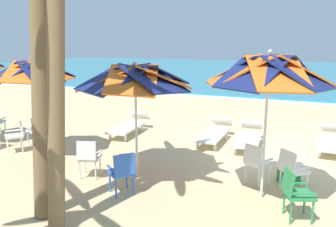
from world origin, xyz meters
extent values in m
plane|color=#D3B784|center=(0.00, 0.00, 0.00)|extent=(80.00, 80.00, 0.00)
cube|color=teal|center=(0.00, 27.48, 0.05)|extent=(80.00, 36.00, 0.10)
cube|color=white|center=(0.00, 9.18, 0.01)|extent=(80.00, 0.70, 0.01)
cylinder|color=silver|center=(-0.03, -2.33, 1.13)|extent=(0.05, 0.05, 2.25)
cube|color=orange|center=(0.48, -2.12, 2.44)|extent=(1.27, 1.20, 0.56)
cube|color=navy|center=(0.19, -1.82, 2.44)|extent=(1.20, 1.25, 0.56)
cube|color=orange|center=(-0.24, -1.82, 2.44)|extent=(1.20, 1.27, 0.56)
cube|color=navy|center=(-0.54, -2.12, 2.44)|extent=(1.25, 1.20, 0.56)
cube|color=orange|center=(-0.54, -2.55, 2.44)|extent=(1.27, 1.20, 0.56)
cube|color=navy|center=(-0.24, -2.85, 2.44)|extent=(1.20, 1.25, 0.56)
cube|color=orange|center=(0.19, -2.85, 2.44)|extent=(1.20, 1.27, 0.56)
cube|color=navy|center=(0.48, -2.55, 2.44)|extent=(1.25, 1.20, 0.56)
sphere|color=silver|center=(-0.03, -2.33, 2.76)|extent=(0.08, 0.08, 0.08)
cube|color=#2D8C4C|center=(0.65, -2.92, 0.44)|extent=(0.57, 0.57, 0.05)
cube|color=#2D8C4C|center=(0.47, -3.00, 0.67)|extent=(0.25, 0.42, 0.40)
cube|color=#2D8C4C|center=(0.58, -2.74, 0.55)|extent=(0.38, 0.19, 0.03)
cube|color=#2D8C4C|center=(0.73, -3.11, 0.55)|extent=(0.38, 0.19, 0.03)
cylinder|color=#2D8C4C|center=(0.75, -2.69, 0.21)|extent=(0.04, 0.04, 0.41)
cylinder|color=#2D8C4C|center=(0.88, -3.02, 0.21)|extent=(0.04, 0.04, 0.41)
cylinder|color=#2D8C4C|center=(0.42, -2.83, 0.21)|extent=(0.04, 0.04, 0.41)
cylinder|color=#2D8C4C|center=(0.56, -3.15, 0.21)|extent=(0.04, 0.04, 0.41)
cube|color=white|center=(0.51, -1.79, 0.44)|extent=(0.62, 0.62, 0.05)
cube|color=white|center=(0.37, -1.93, 0.67)|extent=(0.37, 0.36, 0.40)
cube|color=white|center=(0.37, -1.65, 0.55)|extent=(0.30, 0.31, 0.03)
cube|color=white|center=(0.66, -1.92, 0.55)|extent=(0.30, 0.31, 0.03)
cylinder|color=white|center=(0.51, -1.54, 0.21)|extent=(0.04, 0.04, 0.41)
cylinder|color=white|center=(0.76, -1.78, 0.21)|extent=(0.04, 0.04, 0.41)
cylinder|color=white|center=(0.26, -1.79, 0.21)|extent=(0.04, 0.04, 0.41)
cylinder|color=white|center=(0.52, -2.04, 0.21)|extent=(0.04, 0.04, 0.41)
cube|color=white|center=(-0.21, -1.65, 0.44)|extent=(0.60, 0.60, 0.05)
cube|color=white|center=(-0.30, -1.83, 0.67)|extent=(0.41, 0.29, 0.40)
cube|color=white|center=(-0.38, -1.56, 0.55)|extent=(0.23, 0.37, 0.03)
cube|color=white|center=(-0.03, -1.75, 0.55)|extent=(0.23, 0.37, 0.03)
cylinder|color=white|center=(-0.28, -1.41, 0.21)|extent=(0.04, 0.04, 0.41)
cylinder|color=white|center=(0.03, -1.59, 0.21)|extent=(0.04, 0.04, 0.41)
cylinder|color=white|center=(-0.45, -1.72, 0.21)|extent=(0.04, 0.04, 0.41)
cylinder|color=white|center=(-0.14, -1.89, 0.21)|extent=(0.04, 0.04, 0.41)
cylinder|color=silver|center=(-2.72, -2.36, 1.04)|extent=(0.05, 0.05, 2.08)
cube|color=orange|center=(-2.16, -2.13, 2.22)|extent=(1.43, 1.31, 0.54)
cube|color=navy|center=(-2.49, -1.81, 2.22)|extent=(1.32, 1.38, 0.54)
cube|color=orange|center=(-2.94, -1.81, 2.22)|extent=(1.31, 1.43, 0.54)
cube|color=navy|center=(-3.27, -2.13, 2.22)|extent=(1.38, 1.32, 0.54)
cube|color=orange|center=(-3.27, -2.59, 2.22)|extent=(1.43, 1.31, 0.54)
cube|color=navy|center=(-2.94, -2.91, 2.22)|extent=(1.32, 1.38, 0.54)
cube|color=orange|center=(-2.49, -2.91, 2.22)|extent=(1.31, 1.43, 0.54)
cube|color=navy|center=(-2.16, -2.59, 2.22)|extent=(1.38, 1.32, 0.54)
sphere|color=silver|center=(-2.72, -2.36, 2.50)|extent=(0.08, 0.08, 0.08)
cube|color=white|center=(-3.67, -2.76, 0.44)|extent=(0.56, 0.56, 0.05)
cube|color=white|center=(-3.61, -2.95, 0.67)|extent=(0.43, 0.23, 0.40)
cube|color=white|center=(-3.86, -2.83, 0.55)|extent=(0.17, 0.39, 0.03)
cube|color=white|center=(-3.49, -2.70, 0.55)|extent=(0.17, 0.39, 0.03)
cylinder|color=white|center=(-3.90, -2.66, 0.21)|extent=(0.04, 0.04, 0.41)
cylinder|color=white|center=(-3.57, -2.54, 0.21)|extent=(0.04, 0.04, 0.41)
cylinder|color=white|center=(-3.78, -2.99, 0.21)|extent=(0.04, 0.04, 0.41)
cylinder|color=white|center=(-3.45, -2.87, 0.21)|extent=(0.04, 0.04, 0.41)
cube|color=blue|center=(-2.59, -3.24, 0.44)|extent=(0.62, 0.62, 0.05)
cube|color=blue|center=(-2.43, -3.36, 0.67)|extent=(0.33, 0.39, 0.40)
cube|color=blue|center=(-2.71, -3.40, 0.55)|extent=(0.34, 0.28, 0.03)
cube|color=blue|center=(-2.46, -3.08, 0.55)|extent=(0.34, 0.28, 0.03)
cylinder|color=blue|center=(-2.83, -3.27, 0.21)|extent=(0.04, 0.04, 0.41)
cylinder|color=blue|center=(-2.61, -2.99, 0.21)|extent=(0.04, 0.04, 0.41)
cylinder|color=blue|center=(-2.56, -3.49, 0.21)|extent=(0.04, 0.04, 0.41)
cylinder|color=blue|center=(-2.34, -3.21, 0.21)|extent=(0.04, 0.04, 0.41)
cylinder|color=silver|center=(-5.82, -2.07, 1.05)|extent=(0.05, 0.05, 2.09)
cube|color=orange|center=(-5.35, -1.88, 2.24)|extent=(1.19, 1.10, 0.51)
cube|color=navy|center=(-5.62, -1.61, 2.24)|extent=(1.11, 1.15, 0.51)
cube|color=orange|center=(-6.01, -1.61, 2.24)|extent=(1.10, 1.19, 0.51)
cube|color=navy|center=(-6.29, -1.88, 2.24)|extent=(1.15, 1.11, 0.51)
cube|color=orange|center=(-6.29, -2.27, 2.24)|extent=(1.19, 1.10, 0.51)
cube|color=navy|center=(-6.01, -2.54, 2.24)|extent=(1.11, 1.15, 0.51)
cube|color=orange|center=(-5.62, -2.54, 2.24)|extent=(1.10, 1.19, 0.51)
cube|color=navy|center=(-5.35, -2.27, 2.24)|extent=(1.15, 1.11, 0.51)
sphere|color=silver|center=(-5.82, -2.07, 2.52)|extent=(0.08, 0.08, 0.08)
cube|color=white|center=(-6.49, -1.45, 0.44)|extent=(0.56, 0.56, 0.05)
cube|color=white|center=(-6.30, -1.51, 0.67)|extent=(0.23, 0.43, 0.40)
cube|color=white|center=(-6.56, -1.63, 0.55)|extent=(0.39, 0.17, 0.03)
cube|color=white|center=(-6.42, -1.26, 0.55)|extent=(0.39, 0.17, 0.03)
cylinder|color=white|center=(-6.71, -1.55, 0.21)|extent=(0.04, 0.04, 0.41)
cylinder|color=white|center=(-6.59, -1.22, 0.21)|extent=(0.04, 0.04, 0.41)
cylinder|color=white|center=(-6.38, -1.67, 0.21)|extent=(0.04, 0.04, 0.41)
cylinder|color=white|center=(-6.26, -1.34, 0.21)|extent=(0.04, 0.04, 0.41)
cube|color=white|center=(-6.61, -2.13, 0.44)|extent=(0.62, 0.62, 0.05)
cube|color=white|center=(-6.48, -1.97, 0.67)|extent=(0.39, 0.33, 0.40)
cube|color=white|center=(-6.45, -2.25, 0.55)|extent=(0.28, 0.34, 0.03)
cube|color=white|center=(-6.76, -2.01, 0.55)|extent=(0.28, 0.34, 0.03)
cylinder|color=white|center=(-6.58, -2.38, 0.21)|extent=(0.04, 0.04, 0.41)
cylinder|color=white|center=(-6.85, -2.16, 0.21)|extent=(0.04, 0.04, 0.41)
cylinder|color=white|center=(-6.36, -2.10, 0.21)|extent=(0.04, 0.04, 0.41)
cylinder|color=white|center=(-6.64, -1.88, 0.21)|extent=(0.04, 0.04, 0.41)
cylinder|color=white|center=(-7.24, -2.07, 0.21)|extent=(0.04, 0.04, 0.41)
cube|color=white|center=(-8.27, -1.04, 0.55)|extent=(0.20, 0.38, 0.03)
cylinder|color=white|center=(-8.36, -0.89, 0.21)|extent=(0.04, 0.04, 0.41)
cylinder|color=white|center=(-8.22, -1.22, 0.21)|extent=(0.04, 0.04, 0.41)
cube|color=white|center=(1.30, 1.23, 0.25)|extent=(0.71, 1.72, 0.06)
cube|color=white|center=(1.34, 2.29, 0.44)|extent=(0.63, 0.50, 0.36)
cube|color=white|center=(1.02, 0.60, 0.11)|extent=(0.06, 0.06, 0.22)
cube|color=white|center=(1.07, 1.88, 0.11)|extent=(0.06, 0.06, 0.22)
cube|color=white|center=(-0.83, 0.68, 0.25)|extent=(0.77, 1.75, 0.06)
cube|color=white|center=(-0.92, 1.74, 0.44)|extent=(0.64, 0.53, 0.36)
cube|color=white|center=(-0.53, 0.07, 0.11)|extent=(0.06, 0.06, 0.22)
cube|color=white|center=(-1.04, 0.03, 0.11)|extent=(0.06, 0.06, 0.22)
cube|color=white|center=(-0.63, 1.34, 0.11)|extent=(0.06, 0.06, 0.22)
cube|color=white|center=(-1.14, 1.30, 0.11)|extent=(0.06, 0.06, 0.22)
cube|color=white|center=(-1.88, 0.76, 0.25)|extent=(0.66, 1.71, 0.06)
cube|color=white|center=(-1.89, 1.82, 0.44)|extent=(0.61, 0.48, 0.36)
cube|color=white|center=(-1.62, 0.13, 0.11)|extent=(0.06, 0.06, 0.22)
cube|color=white|center=(-2.13, 0.12, 0.11)|extent=(0.06, 0.06, 0.22)
cube|color=white|center=(-1.63, 1.40, 0.11)|extent=(0.06, 0.06, 0.22)
cube|color=white|center=(-2.14, 1.40, 0.11)|extent=(0.06, 0.06, 0.22)
cube|color=white|center=(-4.66, 0.54, 0.25)|extent=(0.77, 1.75, 0.06)
cube|color=white|center=(-4.75, 1.59, 0.44)|extent=(0.64, 0.53, 0.36)
cube|color=white|center=(-4.36, -0.07, 0.11)|extent=(0.06, 0.06, 0.22)
cube|color=white|center=(-4.87, -0.11, 0.11)|extent=(0.06, 0.06, 0.22)
cube|color=white|center=(-4.46, 1.20, 0.11)|extent=(0.06, 0.06, 0.22)
cube|color=white|center=(-4.97, 1.16, 0.11)|extent=(0.06, 0.06, 0.22)
cylinder|color=brown|center=(-2.83, -4.58, 2.58)|extent=(0.26, 0.73, 5.17)
cylinder|color=brown|center=(-3.36, -4.30, 3.12)|extent=(0.32, 0.78, 6.24)
cube|color=#238C4C|center=(0.40, -1.29, 0.18)|extent=(0.48, 0.32, 0.36)
cube|color=white|center=(0.40, -1.29, 0.38)|extent=(0.50, 0.34, 0.04)
camera|label=1|loc=(0.73, -8.61, 2.93)|focal=36.32mm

